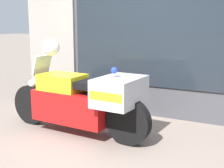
# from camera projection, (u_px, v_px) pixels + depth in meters

# --- Properties ---
(ground_plane) EXTENTS (60.00, 60.00, 0.00)m
(ground_plane) POSITION_uv_depth(u_px,v_px,m) (95.00, 150.00, 4.13)
(ground_plane) COLOR gray
(shop_building) EXTENTS (5.18, 0.55, 3.30)m
(shop_building) POSITION_uv_depth(u_px,v_px,m) (128.00, 23.00, 5.74)
(shop_building) COLOR #424247
(shop_building) RESTS_ON ground
(window_display) EXTENTS (3.63, 0.30, 1.88)m
(window_display) POSITION_uv_depth(u_px,v_px,m) (174.00, 91.00, 5.60)
(window_display) COLOR slate
(window_display) RESTS_ON ground
(paramedic_motorcycle) EXTENTS (2.46, 0.80, 1.16)m
(paramedic_motorcycle) POSITION_uv_depth(u_px,v_px,m) (84.00, 99.00, 4.60)
(paramedic_motorcycle) COLOR black
(paramedic_motorcycle) RESTS_ON ground
(white_helmet) EXTENTS (0.27, 0.27, 0.27)m
(white_helmet) POSITION_uv_depth(u_px,v_px,m) (51.00, 47.00, 4.76)
(white_helmet) COLOR white
(white_helmet) RESTS_ON paramedic_motorcycle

